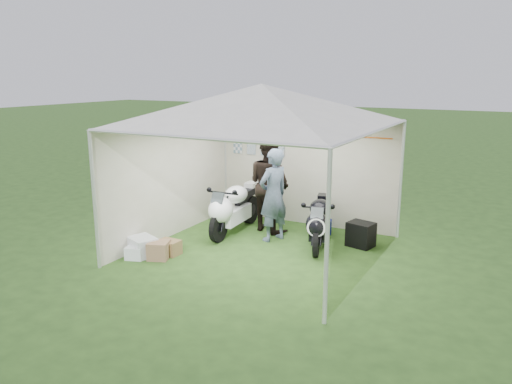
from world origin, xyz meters
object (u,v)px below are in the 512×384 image
Objects in this scene: motorcycle_black at (319,221)px; person_blue_jacket at (273,195)px; crate_0 at (143,246)px; crate_3 at (169,247)px; person_dark_jacket at (269,184)px; equipment_box at (361,234)px; crate_2 at (135,253)px; motorcycle_white at (233,207)px; canopy_tent at (262,109)px; crate_1 at (159,250)px; paddock_stand at (322,226)px.

motorcycle_black is 0.99× the size of person_blue_jacket.
crate_0 is 1.27× the size of crate_3.
crate_0 is (-1.30, -2.41, -0.81)m from person_dark_jacket.
equipment_box reaches higher than crate_2.
crate_2 is at bearing -142.26° from equipment_box.
motorcycle_white is 0.89m from person_dark_jacket.
crate_3 is at bearing -159.66° from motorcycle_black.
person_blue_jacket is 5.88× the size of crate_2.
crate_3 is (-0.38, -1.59, -0.42)m from motorcycle_white.
crate_3 is at bearing 50.79° from crate_2.
crate_3 is (-0.92, -2.14, -0.85)m from person_dark_jacket.
crate_1 is (-1.39, -1.23, -2.42)m from canopy_tent.
crate_2 is at bearing -140.70° from canopy_tent.
crate_2 is (-2.35, -2.93, -0.03)m from paddock_stand.
person_blue_jacket is at bearing 166.90° from motorcycle_black.
motorcycle_black is 3.37m from crate_2.
equipment_box is at bearing 128.19° from person_blue_jacket.
crate_1 is at bearing -155.90° from motorcycle_black.
motorcycle_black is at bearing -73.23° from paddock_stand.
canopy_tent is at bearing 30.48° from person_blue_jacket.
crate_3 is at bearing 35.44° from crate_0.
motorcycle_black is 4.78× the size of paddock_stand.
motorcycle_black is 3.25m from crate_0.
motorcycle_white is 1.12× the size of motorcycle_black.
motorcycle_white is at bearing 77.78° from crate_1.
motorcycle_white reaches higher than crate_0.
person_blue_jacket reaches higher than crate_0.
canopy_tent is 2.92m from paddock_stand.
motorcycle_white is at bearing 69.74° from crate_2.
motorcycle_black reaches higher than crate_1.
motorcycle_black reaches higher than paddock_stand.
paddock_stand is 3.37m from crate_1.
motorcycle_white is 2.58m from equipment_box.
person_blue_jacket is at bearing -164.20° from equipment_box.
motorcycle_black is at bearing 39.53° from crate_2.
crate_2 is at bearing -128.67° from paddock_stand.
canopy_tent is at bearing 35.28° from crate_0.
motorcycle_black is at bearing 37.12° from crate_3.
equipment_box reaches higher than crate_1.
paddock_stand is at bearing 51.43° from crate_3.
crate_1 is at bearing 1.84° from crate_0.
paddock_stand is at bearing 90.00° from motorcycle_black.
paddock_stand is at bearing 156.59° from equipment_box.
crate_1 is 0.26m from crate_3.
equipment_box reaches higher than crate_0.
canopy_tent reaches higher than motorcycle_black.
person_dark_jacket is 4.23× the size of equipment_box.
person_blue_jacket is 2.40m from crate_1.
person_blue_jacket is (-0.09, 0.64, -1.67)m from canopy_tent.
crate_2 is (-2.59, -2.13, -0.39)m from motorcycle_black.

